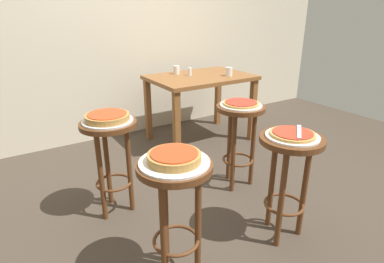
# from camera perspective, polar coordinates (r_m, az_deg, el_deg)

# --- Properties ---
(ground_plane) EXTENTS (6.00, 6.00, 0.00)m
(ground_plane) POSITION_cam_1_polar(r_m,az_deg,el_deg) (2.66, 2.09, -10.77)
(ground_plane) COLOR #42382D
(stool_foreground) EXTENTS (0.38, 0.38, 0.70)m
(stool_foreground) POSITION_cam_1_polar(r_m,az_deg,el_deg) (2.04, 16.97, -5.75)
(stool_foreground) COLOR #5B3319
(stool_foreground) RESTS_ON ground_plane
(serving_plate_foreground) EXTENTS (0.31, 0.31, 0.01)m
(serving_plate_foreground) POSITION_cam_1_polar(r_m,az_deg,el_deg) (1.96, 17.55, -0.81)
(serving_plate_foreground) COLOR white
(serving_plate_foreground) RESTS_ON stool_foreground
(pizza_foreground) EXTENTS (0.27, 0.27, 0.02)m
(pizza_foreground) POSITION_cam_1_polar(r_m,az_deg,el_deg) (1.96, 17.60, -0.37)
(pizza_foreground) COLOR tan
(pizza_foreground) RESTS_ON serving_plate_foreground
(stool_middle) EXTENTS (0.38, 0.38, 0.70)m
(stool_middle) POSITION_cam_1_polar(r_m,az_deg,el_deg) (1.66, -3.05, -11.37)
(stool_middle) COLOR #5B3319
(stool_middle) RESTS_ON ground_plane
(serving_plate_middle) EXTENTS (0.35, 0.35, 0.01)m
(serving_plate_middle) POSITION_cam_1_polar(r_m,az_deg,el_deg) (1.56, -3.18, -5.52)
(serving_plate_middle) COLOR white
(serving_plate_middle) RESTS_ON stool_middle
(pizza_middle) EXTENTS (0.27, 0.27, 0.05)m
(pizza_middle) POSITION_cam_1_polar(r_m,az_deg,el_deg) (1.55, -3.20, -4.58)
(pizza_middle) COLOR #B78442
(pizza_middle) RESTS_ON serving_plate_middle
(stool_leftside) EXTENTS (0.38, 0.38, 0.70)m
(stool_leftside) POSITION_cam_1_polar(r_m,az_deg,el_deg) (2.57, 8.53, 0.67)
(stool_leftside) COLOR #5B3319
(stool_leftside) RESTS_ON ground_plane
(serving_plate_leftside) EXTENTS (0.33, 0.33, 0.01)m
(serving_plate_leftside) POSITION_cam_1_polar(r_m,az_deg,el_deg) (2.51, 8.76, 4.71)
(serving_plate_leftside) COLOR white
(serving_plate_leftside) RESTS_ON stool_leftside
(pizza_leftside) EXTENTS (0.28, 0.28, 0.02)m
(pizza_leftside) POSITION_cam_1_polar(r_m,az_deg,el_deg) (2.51, 8.78, 5.06)
(pizza_leftside) COLOR tan
(pizza_leftside) RESTS_ON serving_plate_leftside
(stool_rear) EXTENTS (0.38, 0.38, 0.70)m
(stool_rear) POSITION_cam_1_polar(r_m,az_deg,el_deg) (2.27, -14.43, -2.64)
(stool_rear) COLOR #5B3319
(stool_rear) RESTS_ON ground_plane
(serving_plate_rear) EXTENTS (0.34, 0.34, 0.01)m
(serving_plate_rear) POSITION_cam_1_polar(r_m,az_deg,el_deg) (2.20, -14.87, 1.86)
(serving_plate_rear) COLOR silver
(serving_plate_rear) RESTS_ON stool_rear
(pizza_rear) EXTENTS (0.29, 0.29, 0.05)m
(pizza_rear) POSITION_cam_1_polar(r_m,az_deg,el_deg) (2.19, -14.94, 2.56)
(pizza_rear) COLOR #B78442
(pizza_rear) RESTS_ON serving_plate_rear
(dining_table) EXTENTS (1.08, 0.74, 0.73)m
(dining_table) POSITION_cam_1_polar(r_m,az_deg,el_deg) (3.49, 1.51, 8.25)
(dining_table) COLOR brown
(dining_table) RESTS_ON ground_plane
(cup_near_edge) EXTENTS (0.08, 0.08, 0.09)m
(cup_near_edge) POSITION_cam_1_polar(r_m,az_deg,el_deg) (3.47, 6.61, 10.61)
(cup_near_edge) COLOR silver
(cup_near_edge) RESTS_ON dining_table
(cup_far_edge) EXTENTS (0.07, 0.07, 0.09)m
(cup_far_edge) POSITION_cam_1_polar(r_m,az_deg,el_deg) (3.56, -2.82, 10.98)
(cup_far_edge) COLOR silver
(cup_far_edge) RESTS_ON dining_table
(condiment_shaker) EXTENTS (0.04, 0.04, 0.08)m
(condiment_shaker) POSITION_cam_1_polar(r_m,az_deg,el_deg) (3.47, -0.41, 10.67)
(condiment_shaker) COLOR white
(condiment_shaker) RESTS_ON dining_table
(pizza_server_knife) EXTENTS (0.18, 0.16, 0.01)m
(pizza_server_knife) POSITION_cam_1_polar(r_m,az_deg,el_deg) (1.96, 18.65, -0.00)
(pizza_server_knife) COLOR silver
(pizza_server_knife) RESTS_ON pizza_foreground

